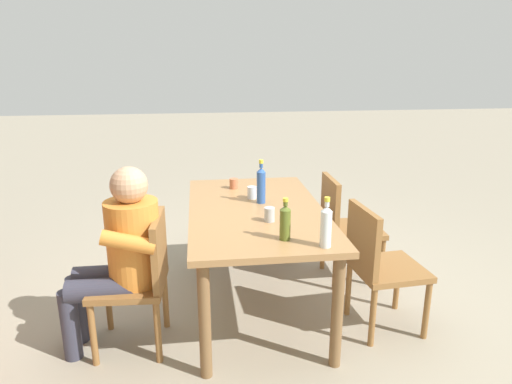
{
  "coord_description": "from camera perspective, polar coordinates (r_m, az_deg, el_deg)",
  "views": [
    {
      "loc": [
        -3.01,
        0.38,
        1.8
      ],
      "look_at": [
        0.0,
        0.0,
        0.89
      ],
      "focal_mm": 32.18,
      "sensor_mm": 36.0,
      "label": 1
    }
  ],
  "objects": [
    {
      "name": "backpack_by_far_side",
      "position": [
        4.63,
        2.74,
        -3.69
      ],
      "size": [
        0.33,
        0.22,
        0.39
      ],
      "color": "maroon",
      "rests_on": "ground_plane"
    },
    {
      "name": "ground_plane",
      "position": [
        3.52,
        0.0,
        -13.98
      ],
      "size": [
        24.0,
        24.0,
        0.0
      ],
      "primitive_type": "plane",
      "color": "gray"
    },
    {
      "name": "dining_table",
      "position": [
        3.23,
        0.0,
        -3.63
      ],
      "size": [
        1.62,
        0.93,
        0.77
      ],
      "color": "#A37547",
      "rests_on": "ground_plane"
    },
    {
      "name": "bottle_clear",
      "position": [
        2.56,
        8.7,
        -4.16
      ],
      "size": [
        0.06,
        0.06,
        0.29
      ],
      "color": "white",
      "rests_on": "dining_table"
    },
    {
      "name": "backpack_by_near_side",
      "position": [
        4.52,
        -1.85,
        -3.69
      ],
      "size": [
        0.28,
        0.25,
        0.46
      ],
      "color": "black",
      "rests_on": "ground_plane"
    },
    {
      "name": "person_in_white_shirt",
      "position": [
        2.92,
        -16.43,
        -7.05
      ],
      "size": [
        0.47,
        0.61,
        1.18
      ],
      "color": "orange",
      "rests_on": "ground_plane"
    },
    {
      "name": "bottle_olive",
      "position": [
        2.64,
        3.64,
        -3.73
      ],
      "size": [
        0.06,
        0.06,
        0.25
      ],
      "color": "#566623",
      "rests_on": "dining_table"
    },
    {
      "name": "cup_glass",
      "position": [
        3.41,
        -0.54,
        -0.06
      ],
      "size": [
        0.07,
        0.07,
        0.09
      ],
      "primitive_type": "cylinder",
      "color": "silver",
      "rests_on": "dining_table"
    },
    {
      "name": "cup_steel",
      "position": [
        2.94,
        1.69,
        -2.81
      ],
      "size": [
        0.07,
        0.07,
        0.09
      ],
      "primitive_type": "cylinder",
      "color": "#B2B7BC",
      "rests_on": "dining_table"
    },
    {
      "name": "chair_far_left",
      "position": [
        2.97,
        -14.07,
        -10.0
      ],
      "size": [
        0.46,
        0.46,
        0.87
      ],
      "color": "olive",
      "rests_on": "ground_plane"
    },
    {
      "name": "bottle_blue",
      "position": [
        3.28,
        0.64,
        0.94
      ],
      "size": [
        0.06,
        0.06,
        0.32
      ],
      "color": "#2D56A3",
      "rests_on": "dining_table"
    },
    {
      "name": "chair_near_right",
      "position": [
        3.79,
        10.83,
        -3.8
      ],
      "size": [
        0.44,
        0.44,
        0.87
      ],
      "color": "olive",
      "rests_on": "ground_plane"
    },
    {
      "name": "chair_near_left",
      "position": [
        3.16,
        14.92,
        -8.4
      ],
      "size": [
        0.48,
        0.48,
        0.87
      ],
      "color": "olive",
      "rests_on": "ground_plane"
    },
    {
      "name": "cup_terracotta",
      "position": [
        3.67,
        -2.77,
        1.05
      ],
      "size": [
        0.07,
        0.07,
        0.08
      ],
      "primitive_type": "cylinder",
      "color": "#BC6B47",
      "rests_on": "dining_table"
    }
  ]
}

